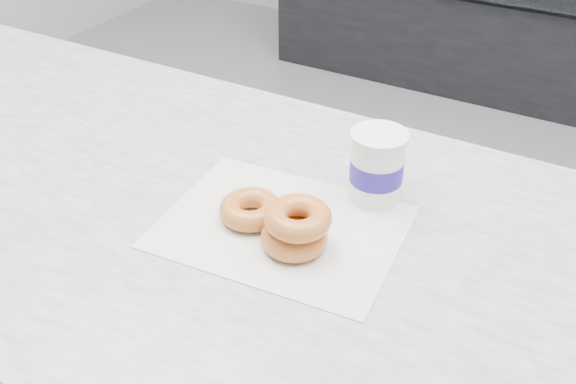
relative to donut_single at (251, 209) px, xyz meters
The scene contains 5 objects.
ground 1.10m from the donut_single, 101.68° to the left, with size 5.00×5.00×0.00m, color gray.
wax_paper 0.05m from the donut_single, ahead, with size 0.34×0.26×0.00m, color silver.
donut_single is the anchor object (origin of this frame).
donut_stack 0.09m from the donut_single, 15.16° to the right, with size 0.10×0.10×0.06m.
coffee_cup 0.20m from the donut_single, 45.65° to the left, with size 0.10×0.10×0.11m.
Camera 1 is at (0.54, -1.22, 1.47)m, focal length 40.00 mm.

